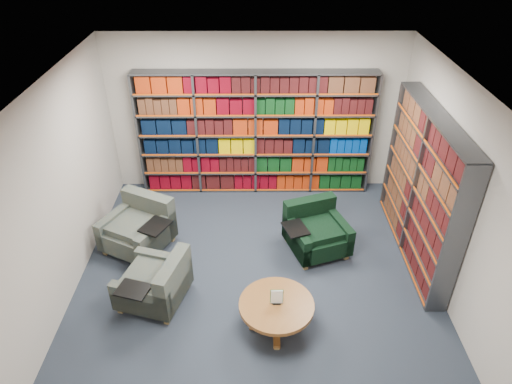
{
  "coord_description": "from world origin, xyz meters",
  "views": [
    {
      "loc": [
        -0.03,
        -4.79,
        4.57
      ],
      "look_at": [
        0.0,
        0.6,
        1.05
      ],
      "focal_mm": 32.0,
      "sensor_mm": 36.0,
      "label": 1
    }
  ],
  "objects_px": {
    "chair_teal_front": "(158,284)",
    "coffee_table": "(276,309)",
    "chair_green_right": "(315,231)",
    "chair_teal_left": "(141,228)"
  },
  "relations": [
    {
      "from": "chair_teal_left",
      "to": "chair_green_right",
      "type": "bearing_deg",
      "value": -1.61
    },
    {
      "from": "chair_teal_left",
      "to": "coffee_table",
      "type": "xyz_separation_m",
      "value": [
        2.0,
        -1.66,
        0.03
      ]
    },
    {
      "from": "chair_teal_left",
      "to": "chair_teal_front",
      "type": "xyz_separation_m",
      "value": [
        0.47,
        -1.19,
        -0.02
      ]
    },
    {
      "from": "coffee_table",
      "to": "chair_teal_front",
      "type": "bearing_deg",
      "value": 162.82
    },
    {
      "from": "chair_teal_front",
      "to": "coffee_table",
      "type": "bearing_deg",
      "value": -17.18
    },
    {
      "from": "chair_green_right",
      "to": "chair_teal_front",
      "type": "height_order",
      "value": "chair_green_right"
    },
    {
      "from": "chair_teal_front",
      "to": "coffee_table",
      "type": "relative_size",
      "value": 1.14
    },
    {
      "from": "chair_green_right",
      "to": "coffee_table",
      "type": "xyz_separation_m",
      "value": [
        -0.65,
        -1.58,
        0.05
      ]
    },
    {
      "from": "chair_teal_left",
      "to": "chair_green_right",
      "type": "distance_m",
      "value": 2.65
    },
    {
      "from": "chair_green_right",
      "to": "chair_teal_left",
      "type": "bearing_deg",
      "value": 178.39
    }
  ]
}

